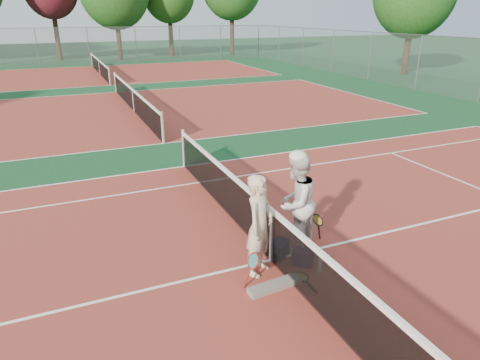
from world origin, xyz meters
name	(u,v)px	position (x,y,z in m)	size (l,w,h in m)	color
ground	(271,260)	(0.00, 0.00, 0.00)	(130.00, 130.00, 0.00)	#103C1F
court_main	(271,260)	(0.00, 0.00, 0.00)	(23.77, 10.97, 0.01)	maroon
court_far_a	(134,112)	(0.00, 13.50, 0.00)	(23.77, 10.97, 0.01)	maroon
court_far_b	(100,74)	(0.00, 27.00, 0.00)	(23.77, 10.97, 0.01)	maroon
net_main	(272,235)	(0.00, 0.00, 0.51)	(0.10, 10.98, 1.02)	black
net_far_a	(133,100)	(0.00, 13.50, 0.51)	(0.10, 10.98, 1.02)	black
net_far_b	(99,67)	(0.00, 27.00, 0.51)	(0.10, 10.98, 1.02)	black
fence_back	(89,46)	(0.00, 34.00, 1.50)	(32.00, 0.06, 3.00)	slate
player_a	(260,225)	(-0.35, -0.22, 0.89)	(0.65, 0.43, 1.78)	beige
player_b	(296,203)	(0.60, 0.23, 0.94)	(0.91, 0.71, 1.87)	silver
racket_red	(253,269)	(-0.60, -0.52, 0.28)	(0.28, 0.27, 0.56)	maroon
racket_black_held	(317,228)	(1.14, 0.27, 0.29)	(0.18, 0.27, 0.59)	black
racket_spare	(301,277)	(0.23, -0.69, 0.01)	(0.60, 0.27, 0.03)	black
sports_bag_navy	(279,249)	(0.21, 0.08, 0.15)	(0.38, 0.26, 0.30)	#101A32
sports_bag_purple	(303,257)	(0.46, -0.34, 0.14)	(0.35, 0.24, 0.28)	#28102C
net_cover_canvas	(275,286)	(-0.33, -0.77, 0.05)	(0.93, 0.22, 0.10)	#67635D
water_bottle	(320,264)	(0.62, -0.65, 0.15)	(0.09, 0.09, 0.30)	#C9DFFF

